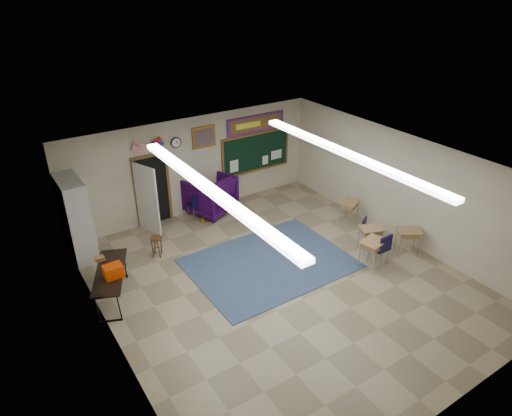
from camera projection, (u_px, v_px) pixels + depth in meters
floor at (281, 281)px, 11.11m from camera, size 9.00×9.00×0.00m
back_wall at (195, 166)px, 13.74m from camera, size 8.00×0.04×3.00m
front_wall at (455, 350)px, 7.08m from camera, size 8.00×0.04×3.00m
left_wall at (110, 288)px, 8.46m from camera, size 0.04×9.00×3.00m
right_wall at (402, 188)px, 12.36m from camera, size 0.04×9.00×3.00m
ceiling at (285, 167)px, 9.72m from camera, size 8.00×9.00×0.04m
area_rug at (269, 263)px, 11.79m from camera, size 4.00×3.00×0.02m
fluorescent_strips at (285, 170)px, 9.74m from camera, size 3.86×6.00×0.10m
doorway at (151, 193)px, 13.10m from camera, size 1.10×0.89×2.16m
chalkboard at (256, 153)px, 14.80m from camera, size 2.55×0.14×1.30m
bulletin_board at (256, 123)px, 14.35m from camera, size 2.10×0.05×0.55m
framed_art_print at (204, 137)px, 13.49m from camera, size 0.75×0.05×0.65m
wall_clock at (176, 143)px, 13.06m from camera, size 0.32×0.05×0.32m
wall_flags at (148, 144)px, 12.56m from camera, size 1.16×0.06×0.70m
storage_cabinet at (76, 219)px, 11.64m from camera, size 0.59×1.25×2.20m
wingback_armchair at (210, 195)px, 14.05m from camera, size 1.66×1.68×1.18m
student_chair_reading at (195, 205)px, 13.81m from camera, size 0.46×0.46×0.83m
student_chair_desk_a at (379, 248)px, 11.60m from camera, size 0.45×0.45×0.91m
student_chair_desk_b at (369, 232)px, 12.49m from camera, size 0.50×0.50×0.74m
student_desk_front_left at (370, 238)px, 12.15m from camera, size 0.71×0.62×0.72m
student_desk_front_right at (349, 211)px, 13.53m from camera, size 0.72×0.64×0.71m
student_desk_back_left at (372, 252)px, 11.49m from camera, size 0.72×0.61×0.76m
student_desk_back_right at (408, 240)px, 12.02m from camera, size 0.76×0.71×0.73m
folding_table at (112, 284)px, 10.35m from camera, size 1.29×1.92×1.04m
wooden_stool at (157, 246)px, 11.98m from camera, size 0.32×0.32×0.56m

